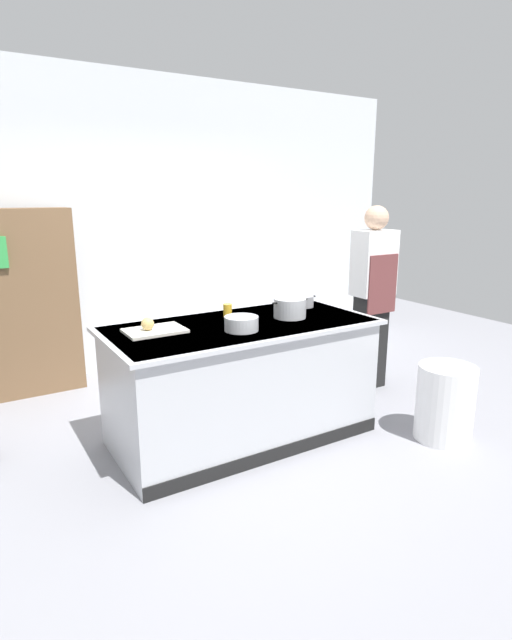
# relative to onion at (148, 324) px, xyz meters

# --- Properties ---
(ground_plane) EXTENTS (10.00, 10.00, 0.00)m
(ground_plane) POSITION_rel_onion_xyz_m (0.67, -0.10, -0.96)
(ground_plane) COLOR gray
(back_wall) EXTENTS (6.40, 0.12, 3.00)m
(back_wall) POSITION_rel_onion_xyz_m (0.67, 2.00, 0.54)
(back_wall) COLOR silver
(back_wall) RESTS_ON ground_plane
(counter_island) EXTENTS (1.98, 0.98, 0.90)m
(counter_island) POSITION_rel_onion_xyz_m (0.67, -0.10, -0.50)
(counter_island) COLOR #B7BABF
(counter_island) RESTS_ON ground_plane
(cutting_board) EXTENTS (0.40, 0.28, 0.02)m
(cutting_board) POSITION_rel_onion_xyz_m (0.05, -0.00, -0.05)
(cutting_board) COLOR silver
(cutting_board) RESTS_ON counter_island
(onion) EXTENTS (0.09, 0.09, 0.09)m
(onion) POSITION_rel_onion_xyz_m (0.00, 0.00, 0.00)
(onion) COLOR tan
(onion) RESTS_ON cutting_board
(stock_pot) EXTENTS (0.31, 0.25, 0.15)m
(stock_pot) POSITION_rel_onion_xyz_m (1.08, -0.14, 0.01)
(stock_pot) COLOR #B7BABF
(stock_pot) RESTS_ON counter_island
(sauce_pan) EXTENTS (0.23, 0.16, 0.09)m
(sauce_pan) POSITION_rel_onion_xyz_m (1.40, 0.11, -0.02)
(sauce_pan) COLOR #99999E
(sauce_pan) RESTS_ON counter_island
(mixing_bowl) EXTENTS (0.24, 0.24, 0.10)m
(mixing_bowl) POSITION_rel_onion_xyz_m (0.58, -0.27, -0.01)
(mixing_bowl) COLOR #B7BABF
(mixing_bowl) RESTS_ON counter_island
(juice_cup) EXTENTS (0.07, 0.07, 0.10)m
(juice_cup) POSITION_rel_onion_xyz_m (0.69, 0.13, -0.01)
(juice_cup) COLOR yellow
(juice_cup) RESTS_ON counter_island
(trash_bin) EXTENTS (0.43, 0.43, 0.58)m
(trash_bin) POSITION_rel_onion_xyz_m (1.97, -0.93, -0.67)
(trash_bin) COLOR white
(trash_bin) RESTS_ON ground_plane
(person_chef) EXTENTS (0.38, 0.25, 1.72)m
(person_chef) POSITION_rel_onion_xyz_m (2.25, 0.17, -0.05)
(person_chef) COLOR black
(person_chef) RESTS_ON ground_plane
(bookshelf) EXTENTS (1.10, 0.31, 1.70)m
(bookshelf) POSITION_rel_onion_xyz_m (-0.66, 1.70, -0.11)
(bookshelf) COLOR brown
(bookshelf) RESTS_ON ground_plane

